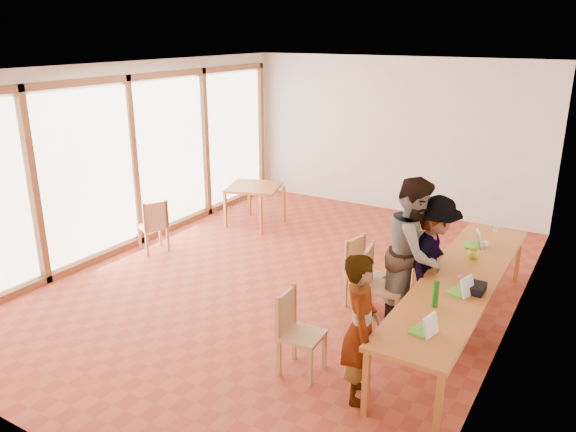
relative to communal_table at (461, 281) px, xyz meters
name	(u,v)px	position (x,y,z in m)	size (l,w,h in m)	color
ground	(289,280)	(-2.50, 0.28, -0.70)	(8.00, 8.00, 0.00)	#A54128
wall_back	(394,136)	(-2.50, 4.28, 0.80)	(6.00, 0.10, 3.00)	white
wall_front	(29,291)	(-2.50, -3.72, 0.80)	(6.00, 0.10, 3.00)	white
wall_right	(520,216)	(0.50, 0.28, 0.80)	(0.10, 8.00, 3.00)	white
window_wall	(133,157)	(-5.46, 0.28, 0.80)	(0.10, 8.00, 3.00)	white
ceiling	(289,66)	(-2.50, 0.28, 2.32)	(6.00, 8.00, 0.04)	white
communal_table	(461,281)	(0.00, 0.00, 0.00)	(0.80, 4.00, 0.75)	#B55F28
side_table	(254,190)	(-4.30, 2.07, -0.03)	(0.90, 0.90, 0.75)	#B55F28
chair_near	(294,323)	(-1.30, -1.62, -0.15)	(0.45, 0.45, 0.48)	tan
chair_mid	(376,277)	(-0.98, -0.20, -0.10)	(0.54, 0.54, 0.52)	tan
chair_far	(360,265)	(-1.33, 0.13, -0.14)	(0.51, 0.51, 0.49)	tan
chair_empty	(428,243)	(-0.77, 1.20, -0.09)	(0.56, 0.56, 0.53)	tan
chair_spare	(154,221)	(-4.91, 0.09, -0.16)	(0.55, 0.55, 0.47)	tan
person_near	(361,328)	(-0.52, -1.70, 0.06)	(0.55, 0.36, 1.52)	gray
person_mid	(414,253)	(-0.58, 0.00, 0.23)	(0.90, 0.70, 1.86)	gray
person_far	(433,261)	(-0.39, 0.15, 0.11)	(1.05, 0.60, 1.62)	gray
laptop_near	(426,328)	(0.04, -1.46, 0.10)	(0.25, 0.27, 0.20)	#55BC2B
laptop_mid	(463,289)	(0.12, -0.45, 0.11)	(0.27, 0.29, 0.21)	#55BC2B
laptop_far	(475,242)	(-0.10, 1.06, 0.11)	(0.30, 0.31, 0.22)	#55BC2B
yellow_mug	(473,254)	(-0.03, 0.63, 0.10)	(0.14, 0.14, 0.11)	yellow
green_bottle	(436,294)	(-0.05, -0.89, 0.19)	(0.07, 0.07, 0.28)	#166616
clear_glass	(496,229)	(0.01, 1.79, 0.09)	(0.07, 0.07, 0.09)	silver
condiment_cup	(485,244)	(0.01, 1.14, 0.08)	(0.08, 0.08, 0.06)	white
pink_phone	(460,277)	(-0.01, -0.04, 0.05)	(0.05, 0.10, 0.01)	#E73F92
black_pouch	(477,288)	(0.24, -0.32, 0.09)	(0.16, 0.26, 0.09)	black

